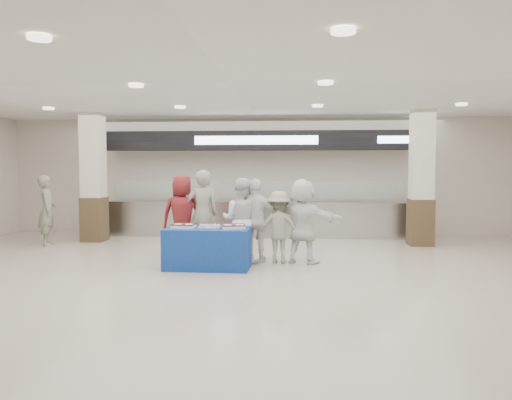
# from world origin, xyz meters

# --- Properties ---
(ground) EXTENTS (14.00, 14.00, 0.00)m
(ground) POSITION_xyz_m (0.00, 0.00, 0.00)
(ground) COLOR #BEB3A2
(ground) RESTS_ON ground
(serving_line) EXTENTS (8.70, 0.85, 2.80)m
(serving_line) POSITION_xyz_m (0.00, 5.40, 1.16)
(serving_line) COLOR #ADAFB4
(serving_line) RESTS_ON ground
(column_left) EXTENTS (0.55, 0.55, 3.20)m
(column_left) POSITION_xyz_m (-4.00, 4.20, 1.53)
(column_left) COLOR #3B2C1B
(column_left) RESTS_ON ground
(column_right) EXTENTS (0.55, 0.55, 3.20)m
(column_right) POSITION_xyz_m (4.00, 4.20, 1.53)
(column_right) COLOR #3B2C1B
(column_right) RESTS_ON ground
(display_table) EXTENTS (1.56, 0.80, 0.75)m
(display_table) POSITION_xyz_m (-0.57, 1.13, 0.38)
(display_table) COLOR navy
(display_table) RESTS_ON ground
(sheet_cake_left) EXTENTS (0.43, 0.34, 0.09)m
(sheet_cake_left) POSITION_xyz_m (-1.01, 1.12, 0.79)
(sheet_cake_left) COLOR white
(sheet_cake_left) RESTS_ON display_table
(sheet_cake_right) EXTENTS (0.46, 0.38, 0.09)m
(sheet_cake_right) POSITION_xyz_m (-0.08, 1.11, 0.79)
(sheet_cake_right) COLOR white
(sheet_cake_right) RESTS_ON display_table
(cupcake_tray) EXTENTS (0.42, 0.33, 0.06)m
(cupcake_tray) POSITION_xyz_m (-0.53, 1.14, 0.78)
(cupcake_tray) COLOR #B8B8BD
(cupcake_tray) RESTS_ON display_table
(civilian_maroon) EXTENTS (0.87, 0.59, 1.72)m
(civilian_maroon) POSITION_xyz_m (-1.28, 2.17, 0.86)
(civilian_maroon) COLOR maroon
(civilian_maroon) RESTS_ON ground
(soldier_a) EXTENTS (0.77, 0.63, 1.81)m
(soldier_a) POSITION_xyz_m (-0.86, 2.16, 0.90)
(soldier_a) COLOR gray
(soldier_a) RESTS_ON ground
(chef_tall) EXTENTS (0.93, 0.79, 1.66)m
(chef_tall) POSITION_xyz_m (-0.01, 1.77, 0.83)
(chef_tall) COLOR white
(chef_tall) RESTS_ON ground
(chef_short) EXTENTS (1.00, 0.50, 1.64)m
(chef_short) POSITION_xyz_m (0.28, 1.77, 0.82)
(chef_short) COLOR white
(chef_short) RESTS_ON ground
(soldier_b) EXTENTS (0.92, 0.55, 1.40)m
(soldier_b) POSITION_xyz_m (0.73, 1.77, 0.70)
(soldier_b) COLOR gray
(soldier_b) RESTS_ON ground
(civilian_white) EXTENTS (1.60, 1.00, 1.65)m
(civilian_white) POSITION_xyz_m (1.19, 1.77, 0.82)
(civilian_white) COLOR white
(civilian_white) RESTS_ON ground
(soldier_bg) EXTENTS (0.60, 0.72, 1.67)m
(soldier_bg) POSITION_xyz_m (-4.85, 3.47, 0.84)
(soldier_bg) COLOR gray
(soldier_bg) RESTS_ON ground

